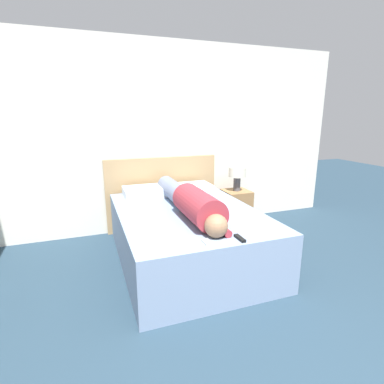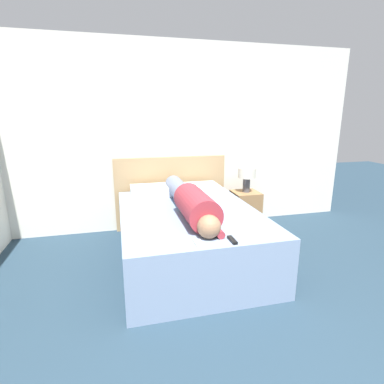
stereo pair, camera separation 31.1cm
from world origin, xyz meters
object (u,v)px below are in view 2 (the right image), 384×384
at_px(pillow_near_headboard, 154,190).
at_px(cell_phone, 198,243).
at_px(nightstand, 245,210).
at_px(tv_remote, 232,240).
at_px(pillow_second, 197,188).
at_px(person_lying, 190,201).
at_px(bed, 189,235).
at_px(table_lamp, 247,175).

height_order(pillow_near_headboard, cell_phone, pillow_near_headboard).
height_order(nightstand, tv_remote, tv_remote).
distance_m(tv_remote, cell_phone, 0.29).
bearing_deg(pillow_second, nightstand, 2.54).
xyz_separation_m(nightstand, person_lying, (-1.05, -0.91, 0.46)).
bearing_deg(bed, person_lying, -93.82).
height_order(nightstand, cell_phone, cell_phone).
bearing_deg(pillow_near_headboard, table_lamp, 1.40).
distance_m(table_lamp, pillow_near_headboard, 1.35).
bearing_deg(pillow_near_headboard, person_lying, -72.08).
bearing_deg(nightstand, person_lying, -139.08).
relative_size(bed, table_lamp, 5.69).
bearing_deg(person_lying, tv_remote, -77.97).
xyz_separation_m(person_lying, cell_phone, (-0.12, -0.76, -0.13)).
xyz_separation_m(bed, nightstand, (1.05, 0.80, -0.03)).
distance_m(pillow_near_headboard, tv_remote, 1.73).
bearing_deg(table_lamp, person_lying, -139.08).
distance_m(table_lamp, person_lying, 1.39).
bearing_deg(cell_phone, table_lamp, 55.01).
bearing_deg(cell_phone, nightstand, 55.01).
distance_m(nightstand, pillow_second, 0.83).
relative_size(bed, cell_phone, 15.48).
xyz_separation_m(person_lying, pillow_second, (0.32, 0.88, -0.08)).
relative_size(pillow_second, tv_remote, 3.77).
height_order(bed, person_lying, person_lying).
xyz_separation_m(bed, pillow_second, (0.31, 0.77, 0.35)).
relative_size(nightstand, cell_phone, 4.17).
bearing_deg(cell_phone, tv_remote, -5.63).
relative_size(person_lying, pillow_near_headboard, 2.96).
bearing_deg(pillow_near_headboard, nightstand, 1.40).
height_order(person_lying, cell_phone, person_lying).
relative_size(bed, pillow_near_headboard, 3.38).
distance_m(bed, person_lying, 0.45).
bearing_deg(bed, tv_remote, -79.87).
distance_m(nightstand, pillow_near_headboard, 1.39).
height_order(bed, nightstand, bed).
bearing_deg(person_lying, pillow_near_headboard, 107.92).
bearing_deg(table_lamp, bed, -142.50).
xyz_separation_m(nightstand, table_lamp, (0.00, 0.00, 0.52)).
bearing_deg(table_lamp, tv_remote, -117.47).
distance_m(person_lying, pillow_second, 0.94).
relative_size(nightstand, person_lying, 0.31).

